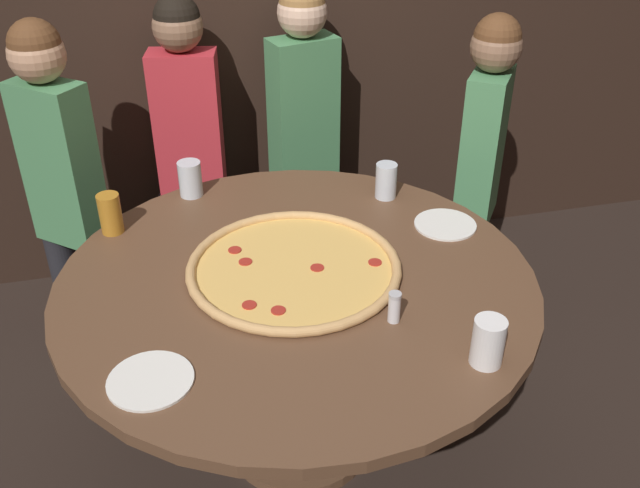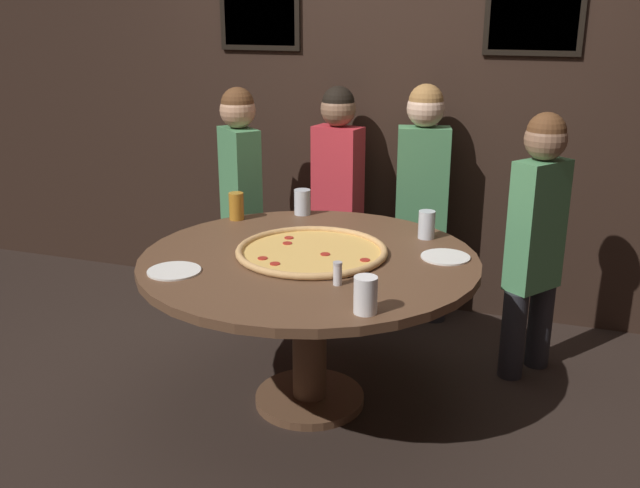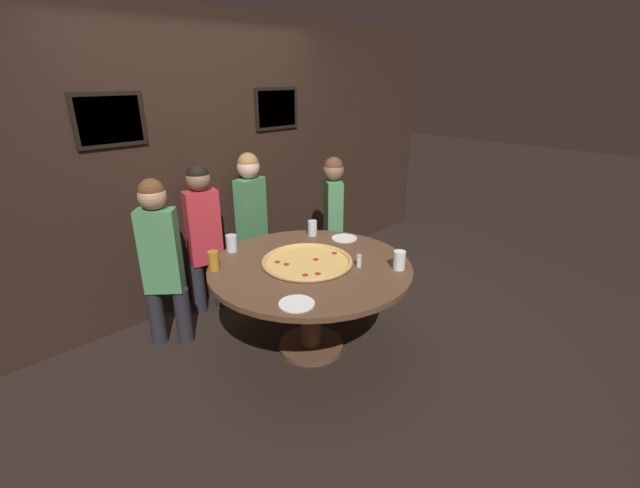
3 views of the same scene
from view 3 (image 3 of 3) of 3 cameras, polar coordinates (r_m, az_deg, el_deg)
ground_plane at (r=3.58m, az=-1.20°, el=-13.58°), size 24.00×24.00×0.00m
back_wall at (r=4.09m, az=-14.78°, el=10.28°), size 6.40×0.08×2.60m
dining_table at (r=3.27m, az=-1.28°, el=-4.93°), size 1.52×1.52×0.74m
giant_pizza at (r=3.23m, az=-1.68°, el=-2.33°), size 0.69×0.69×0.03m
drink_cup_far_right at (r=3.19m, az=-14.00°, el=-2.17°), size 0.08×0.08×0.14m
drink_cup_front_edge at (r=3.49m, az=-11.71°, el=0.10°), size 0.09×0.09×0.14m
drink_cup_near_right at (r=3.16m, az=10.53°, el=-2.14°), size 0.09×0.09×0.14m
drink_cup_near_left at (r=3.76m, az=-1.02°, el=2.14°), size 0.08×0.08×0.13m
white_plate_beside_cup at (r=3.71m, az=3.26°, el=0.77°), size 0.22×0.22×0.01m
white_plate_left_side at (r=2.68m, az=-3.13°, el=-7.95°), size 0.23×0.23×0.01m
condiment_shaker at (r=3.16m, az=5.23°, el=-2.25°), size 0.04×0.04×0.10m
diner_side_left at (r=4.17m, az=-9.14°, el=3.68°), size 0.37×0.22×1.40m
diner_centre_back at (r=3.93m, az=-15.26°, el=1.76°), size 0.36×0.21×1.37m
diner_far_left at (r=4.26m, az=1.75°, el=3.85°), size 0.29×0.34×1.34m
diner_side_right at (r=3.50m, az=-20.46°, el=-1.33°), size 0.34×0.32×1.37m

